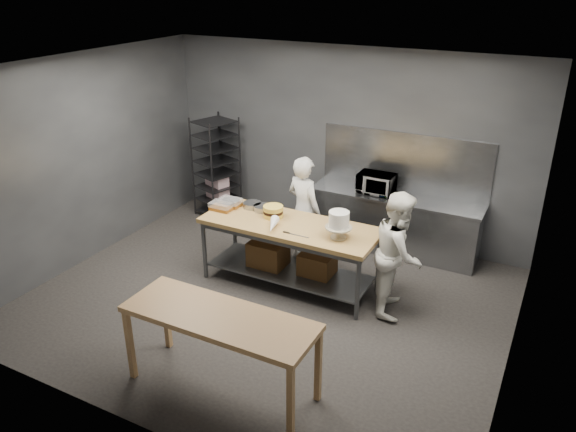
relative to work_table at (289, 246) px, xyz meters
The scene contains 16 objects.
ground 0.79m from the work_table, 94.40° to the right, with size 6.00×6.00×0.00m, color black.
back_wall 2.16m from the work_table, 91.24° to the left, with size 6.00×0.04×3.00m, color #4C4F54.
work_table is the anchor object (origin of this frame).
near_counter 2.26m from the work_table, 80.55° to the right, with size 2.00×0.70×0.90m.
back_counter 1.90m from the work_table, 59.58° to the left, with size 2.60×0.60×0.90m.
splashback_panel 2.29m from the work_table, 63.62° to the left, with size 2.60×0.02×0.90m, color slate.
speed_rack 2.73m from the work_table, 145.11° to the left, with size 0.77×0.81×1.75m.
chef_behind 0.75m from the work_table, 100.16° to the left, with size 0.59×0.39×1.62m, color white.
chef_right 1.52m from the work_table, ahead, with size 0.78×0.61×1.61m, color white.
microwave 1.81m from the work_table, 68.67° to the left, with size 0.54×0.37×0.30m, color black.
frosted_cake_stand 0.96m from the work_table, ahead, with size 0.34×0.34×0.36m.
layer_cake 0.52m from the work_table, 165.40° to the left, with size 0.27×0.27×0.16m.
cake_pans 0.87m from the work_table, 165.30° to the left, with size 0.77×0.31×0.07m.
piping_bag 0.50m from the work_table, 109.40° to the right, with size 0.12×0.12×0.38m, color white.
offset_spatula 0.50m from the work_table, 56.27° to the right, with size 0.36×0.02×0.02m.
pastry_clamshells 1.11m from the work_table, behind, with size 0.34×0.39×0.11m.
Camera 1 is at (3.17, -5.49, 4.05)m, focal length 35.00 mm.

